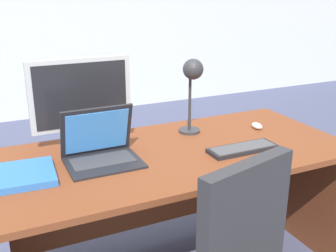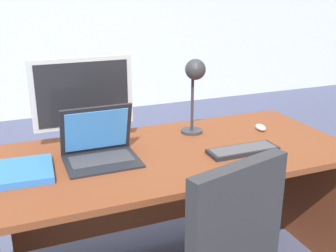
% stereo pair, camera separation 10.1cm
% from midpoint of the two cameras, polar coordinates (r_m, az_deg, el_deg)
% --- Properties ---
extents(ground, '(12.00, 12.00, 0.00)m').
position_cam_midpoint_polar(ground, '(3.62, -10.69, -5.93)').
color(ground, '#474C6B').
extents(desk, '(1.79, 0.82, 0.73)m').
position_cam_midpoint_polar(desk, '(2.16, -1.52, -8.39)').
color(desk, brown).
rests_on(desk, ground).
extents(monitor, '(0.51, 0.16, 0.44)m').
position_cam_midpoint_polar(monitor, '(2.10, -13.40, 3.97)').
color(monitor, '#B7BABF').
rests_on(monitor, desk).
extents(laptop, '(0.34, 0.27, 0.25)m').
position_cam_midpoint_polar(laptop, '(1.93, -10.99, -2.55)').
color(laptop, black).
rests_on(laptop, desk).
extents(keyboard, '(0.36, 0.12, 0.02)m').
position_cam_midpoint_polar(keyboard, '(2.05, 8.97, -3.16)').
color(keyboard, black).
rests_on(keyboard, desk).
extents(mouse, '(0.05, 0.08, 0.04)m').
position_cam_midpoint_polar(mouse, '(2.37, 11.10, 0.01)').
color(mouse, silver).
rests_on(mouse, desk).
extents(desk_lamp, '(0.12, 0.14, 0.41)m').
position_cam_midpoint_polar(desk_lamp, '(2.18, 2.08, 6.49)').
color(desk_lamp, '#2D2D33').
rests_on(desk_lamp, desk).
extents(book, '(0.27, 0.29, 0.03)m').
position_cam_midpoint_polar(book, '(1.87, -20.90, -6.34)').
color(book, blue).
rests_on(book, desk).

